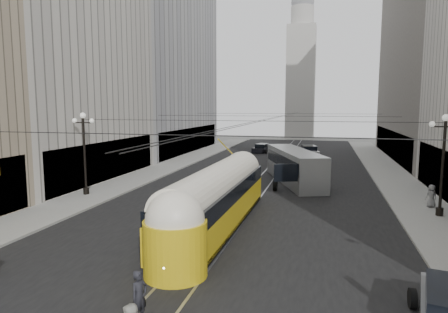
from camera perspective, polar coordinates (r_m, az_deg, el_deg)
The scene contains 17 objects.
road at distance 42.53m, azimuth 6.69°, elevation -2.33°, with size 20.00×85.00×0.02m, color black.
sidewalk_left at distance 48.84m, azimuth -6.84°, elevation -1.01°, with size 4.00×72.00×0.15m, color gray.
sidewalk_right at distance 46.09m, azimuth 22.26°, elevation -1.99°, with size 4.00×72.00×0.15m, color gray.
rail_left at distance 42.63m, azimuth 5.69°, elevation -2.29°, with size 0.12×85.00×0.04m, color gray.
rail_right at distance 42.44m, azimuth 7.70°, elevation -2.37°, with size 0.12×85.00×0.04m, color gray.
building_left_far at distance 62.93m, azimuth -10.00°, elevation 13.76°, with size 12.60×28.60×28.60m.
building_right_far at distance 59.65m, azimuth 29.29°, elevation 15.28°, with size 12.60×32.60×32.60m.
distant_tower at distance 89.61m, azimuth 10.95°, elevation 12.17°, with size 6.00×6.00×31.36m.
lamppost_left_mid at distance 32.72m, azimuth -19.33°, elevation 1.08°, with size 1.86×0.44×6.37m.
lamppost_right_mid at distance 28.21m, azimuth 28.82°, elevation -0.33°, with size 1.86×0.44×6.37m.
catenary at distance 40.95m, azimuth 6.79°, elevation 5.58°, with size 25.00×72.00×0.23m.
streetcar at distance 23.28m, azimuth -0.94°, elevation -5.73°, with size 2.88×16.74×3.67m.
city_bus at distance 37.16m, azimuth 10.00°, elevation -1.18°, with size 6.37×12.36×3.03m.
sedan_white_far at distance 56.93m, azimuth 12.04°, elevation 0.69°, with size 3.02×5.29×1.57m.
sedan_dark_far at distance 61.05m, azimuth 5.50°, elevation 1.15°, with size 2.69×4.54×1.34m.
pedestrian_crossing_a at distance 13.95m, azimuth -12.00°, elevation -19.03°, with size 0.64×0.42×1.75m, color black.
pedestrian_sidewalk_right at distance 30.74m, azimuth 27.51°, elevation -5.02°, with size 0.76×0.47×1.56m, color slate.
Camera 1 is at (5.45, -9.09, 7.00)m, focal length 32.00 mm.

